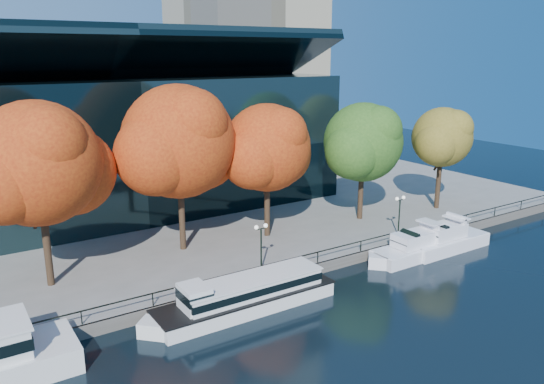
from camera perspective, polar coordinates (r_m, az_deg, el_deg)
ground at (r=42.05m, az=2.17°, el=-11.65°), size 160.00×160.00×0.00m
promenade at (r=72.85m, az=-14.52°, el=-0.19°), size 90.00×67.08×1.00m
railing at (r=43.70m, az=-0.28°, el=-7.79°), size 88.20×0.08×0.99m
convention_building at (r=65.78m, az=-16.97°, el=5.20°), size 50.00×24.57×21.43m
tour_boat at (r=40.15m, az=-3.21°, el=-11.00°), size 15.57×3.47×2.95m
cruiser_near at (r=51.78m, az=15.20°, el=-5.75°), size 11.26×2.90×3.26m
cruiser_far at (r=54.20m, az=18.00°, el=-4.94°), size 10.56×2.93×3.45m
tree_1 at (r=43.01m, az=-23.62°, el=2.58°), size 11.79×9.67×14.45m
tree_2 at (r=47.81m, az=-9.75°, el=5.12°), size 12.66×10.38×15.14m
tree_3 at (r=51.04m, az=-0.34°, el=4.59°), size 10.59×8.68×13.11m
tree_4 at (r=57.45m, az=9.92°, el=5.13°), size 10.53×8.64×12.70m
tree_5 at (r=63.77m, az=17.93°, el=5.50°), size 8.52×6.98×11.79m
lamp_1 at (r=43.95m, az=-1.18°, el=-4.80°), size 1.26×0.36×4.03m
lamp_2 at (r=53.82m, az=13.58°, el=-1.54°), size 1.26×0.36×4.03m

